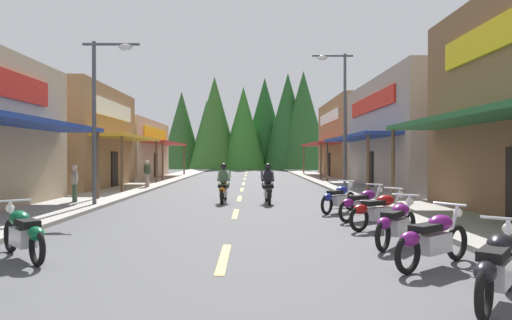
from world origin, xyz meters
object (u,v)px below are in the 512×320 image
object	(u,v)px
motorcycle_parked_right_6	(338,198)
pedestrian_browsing	(75,182)
rider_cruising_trailing	(224,186)
pedestrian_by_shop	(147,172)
streetlamp_left	(103,99)
motorcycle_parked_right_5	(363,204)
motorcycle_parked_right_1	(497,266)
streetlamp_right	(339,104)
motorcycle_parked_right_2	(433,238)
rider_cruising_lead	(268,187)
motorcycle_parked_right_3	(396,222)
motorcycle_parked_left_2	(23,232)
motorcycle_parked_right_4	(379,210)

from	to	relation	value
motorcycle_parked_right_6	pedestrian_browsing	world-z (taller)	pedestrian_browsing
rider_cruising_trailing	pedestrian_by_shop	world-z (taller)	pedestrian_by_shop
streetlamp_left	motorcycle_parked_right_5	bearing A→B (deg)	-21.59
motorcycle_parked_right_1	motorcycle_parked_right_5	world-z (taller)	same
streetlamp_right	motorcycle_parked_right_1	xyz separation A→B (m)	(-1.31, -16.64, -3.94)
motorcycle_parked_right_1	motorcycle_parked_right_2	bearing A→B (deg)	39.90
motorcycle_parked_right_2	pedestrian_by_shop	world-z (taller)	pedestrian_by_shop
rider_cruising_lead	pedestrian_by_shop	distance (m)	10.15
motorcycle_parked_right_6	rider_cruising_trailing	distance (m)	5.02
motorcycle_parked_right_3	motorcycle_parked_right_1	bearing A→B (deg)	-140.64
pedestrian_browsing	motorcycle_parked_left_2	bearing A→B (deg)	-108.76
streetlamp_right	motorcycle_parked_right_4	xyz separation A→B (m)	(-1.13, -10.89, -3.94)
rider_cruising_trailing	motorcycle_parked_right_6	bearing A→B (deg)	-126.37
motorcycle_parked_right_4	motorcycle_parked_right_1	bearing A→B (deg)	-124.38
pedestrian_browsing	rider_cruising_trailing	bearing A→B (deg)	-27.33
motorcycle_parked_right_2	motorcycle_parked_left_2	size ratio (longest dim) A/B	1.08
streetlamp_left	motorcycle_parked_right_5	world-z (taller)	streetlamp_left
streetlamp_right	rider_cruising_trailing	world-z (taller)	streetlamp_right
motorcycle_parked_right_2	motorcycle_parked_right_3	bearing A→B (deg)	53.86
motorcycle_parked_right_6	rider_cruising_trailing	world-z (taller)	rider_cruising_trailing
motorcycle_parked_right_6	pedestrian_by_shop	world-z (taller)	pedestrian_by_shop
motorcycle_parked_right_2	rider_cruising_lead	xyz separation A→B (m)	(-2.38, 10.01, 0.17)
motorcycle_parked_right_5	rider_cruising_lead	bearing A→B (deg)	80.89
streetlamp_right	motorcycle_parked_right_3	distance (m)	13.65
motorcycle_parked_right_6	rider_cruising_lead	bearing A→B (deg)	79.28
streetlamp_left	motorcycle_parked_right_4	size ratio (longest dim) A/B	3.22
streetlamp_left	motorcycle_parked_right_1	bearing A→B (deg)	-51.77
motorcycle_parked_right_5	motorcycle_parked_right_2	bearing A→B (deg)	-130.13
motorcycle_parked_right_2	motorcycle_parked_right_4	xyz separation A→B (m)	(0.21, 3.86, 0.00)
motorcycle_parked_left_2	streetlamp_right	bearing A→B (deg)	-74.17
motorcycle_parked_right_2	motorcycle_parked_right_3	xyz separation A→B (m)	(-0.03, 1.76, 0.00)
motorcycle_parked_right_4	pedestrian_by_shop	distance (m)	16.65
rider_cruising_lead	rider_cruising_trailing	world-z (taller)	same
streetlamp_left	rider_cruising_lead	world-z (taller)	streetlamp_left
streetlamp_left	motorcycle_parked_right_2	distance (m)	12.61
motorcycle_parked_right_5	pedestrian_by_shop	xyz separation A→B (m)	(-9.05, 12.41, 0.45)
motorcycle_parked_right_3	streetlamp_right	bearing A→B (deg)	32.21
streetlamp_left	motorcycle_parked_right_1	xyz separation A→B (m)	(8.41, -10.67, -3.42)
motorcycle_parked_right_3	motorcycle_parked_right_6	world-z (taller)	same
streetlamp_left	pedestrian_browsing	bearing A→B (deg)	149.59
streetlamp_right	motorcycle_parked_right_4	world-z (taller)	streetlamp_right
motorcycle_parked_right_2	pedestrian_by_shop	distance (m)	19.90
streetlamp_right	motorcycle_parked_right_6	size ratio (longest dim) A/B	4.12
streetlamp_left	motorcycle_parked_right_3	distance (m)	11.43
streetlamp_left	motorcycle_parked_right_6	bearing A→B (deg)	-10.95
motorcycle_parked_right_6	rider_cruising_trailing	xyz separation A→B (m)	(-3.95, 3.10, 0.17)
motorcycle_parked_right_1	motorcycle_parked_right_3	bearing A→B (deg)	39.94
pedestrian_by_shop	rider_cruising_lead	bearing A→B (deg)	81.23
rider_cruising_trailing	pedestrian_browsing	size ratio (longest dim) A/B	1.39
motorcycle_parked_right_4	motorcycle_parked_right_2	bearing A→B (deg)	-125.75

